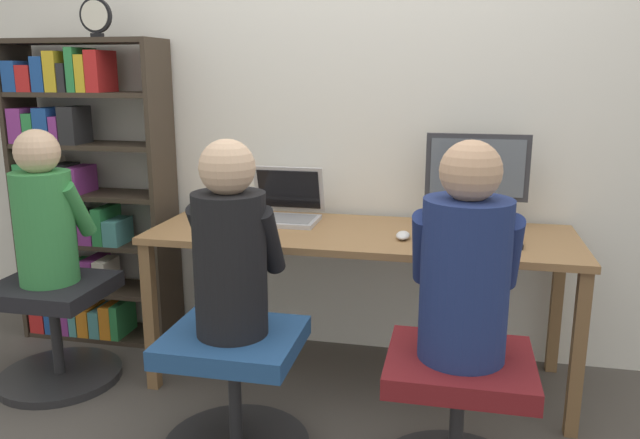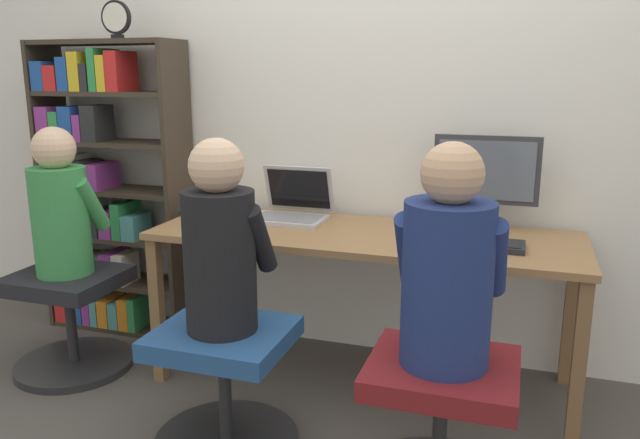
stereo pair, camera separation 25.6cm
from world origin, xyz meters
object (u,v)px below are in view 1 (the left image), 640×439
office_chair_right (235,388)px  desk_clock (96,17)px  person_at_monitor (466,264)px  keyboard (469,239)px  laptop (283,209)px  person_at_laptop (230,247)px  desktop_monitor (477,177)px  bookshelf (79,197)px  person_near_shelf (44,214)px  office_chair_side (55,327)px  office_chair_left (457,416)px

office_chair_right → desk_clock: size_ratio=3.06×
person_at_monitor → keyboard: bearing=87.8°
laptop → person_at_monitor: person_at_monitor is taller
office_chair_right → person_at_laptop: 0.53m
desktop_monitor → person_at_laptop: person_at_laptop is taller
office_chair_right → bookshelf: (-1.13, 0.84, 0.50)m
laptop → office_chair_right: (0.03, -0.79, -0.50)m
person_near_shelf → desk_clock: bearing=82.1°
person_near_shelf → bookshelf: bearing=106.9°
keyboard → desk_clock: bearing=173.3°
desktop_monitor → person_near_shelf: bearing=-164.5°
desktop_monitor → bookshelf: size_ratio=0.29×
office_chair_side → laptop: bearing=24.9°
laptop → office_chair_right: size_ratio=0.63×
laptop → keyboard: laptop is taller
person_at_laptop → person_near_shelf: bearing=160.3°
office_chair_side → person_at_monitor: bearing=-11.7°
keyboard → office_chair_right: (-0.82, -0.58, -0.46)m
person_at_laptop → office_chair_right: bearing=-90.0°
keyboard → person_at_monitor: person_at_monitor is taller
person_at_monitor → office_chair_left: bearing=-90.0°
desktop_monitor → person_near_shelf: (-1.83, -0.51, -0.15)m
keyboard → desk_clock: 1.98m
person_near_shelf → office_chair_left: bearing=-12.0°
person_at_laptop → bookshelf: bearing=143.5°
desktop_monitor → desk_clock: 1.90m
person_at_laptop → person_near_shelf: (-0.98, 0.35, -0.01)m
desktop_monitor → keyboard: size_ratio=1.09×
desk_clock → person_near_shelf: desk_clock is taller
laptop → office_chair_left: bearing=-44.6°
office_chair_left → office_chair_right: (-0.80, 0.02, 0.00)m
office_chair_left → person_at_monitor: person_at_monitor is taller
laptop → office_chair_side: laptop is taller
office_chair_side → person_near_shelf: 0.53m
office_chair_left → desk_clock: bearing=154.8°
keyboard → office_chair_side: keyboard is taller
desk_clock → office_chair_right: bearing=-40.4°
office_chair_left → bookshelf: bearing=155.9°
office_chair_side → person_near_shelf: bearing=90.0°
keyboard → office_chair_right: bearing=-144.5°
office_chair_right → person_at_monitor: 0.96m
office_chair_left → person_at_monitor: size_ratio=0.77×
person_at_laptop → office_chair_side: person_at_laptop is taller
bookshelf → office_chair_side: bookshelf is taller
keyboard → desk_clock: desk_clock is taller
laptop → keyboard: size_ratio=0.83×
desk_clock → office_chair_side: 1.44m
desktop_monitor → person_at_laptop: size_ratio=0.65×
laptop → person_at_laptop: bearing=-87.7°
desktop_monitor → office_chair_side: (-1.83, -0.51, -0.67)m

